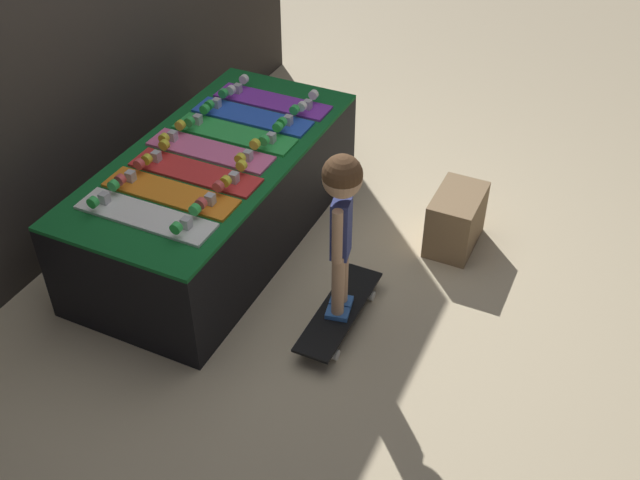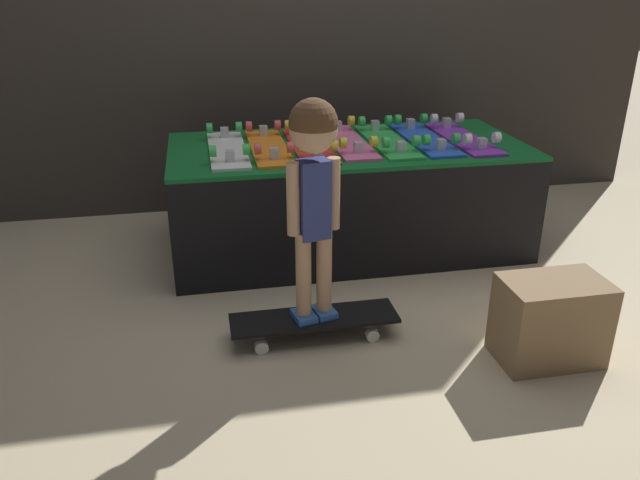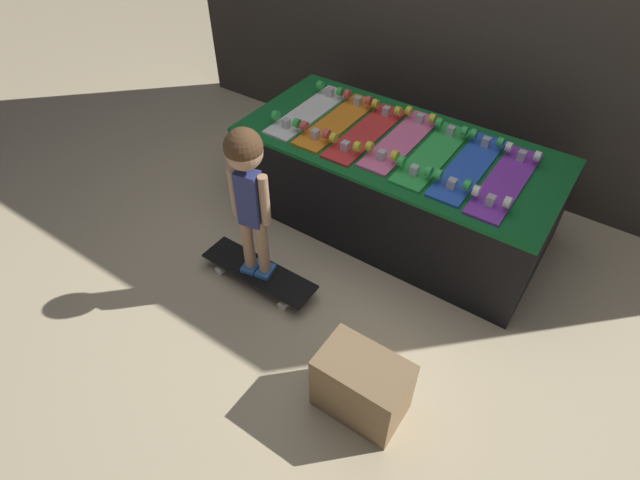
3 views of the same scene
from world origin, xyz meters
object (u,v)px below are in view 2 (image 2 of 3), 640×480
skateboard_orange_on_rack (269,146)px  skateboard_green_on_rack (387,139)px  skateboard_white_on_rack (227,148)px  skateboard_purple_on_rack (463,136)px  child (313,171)px  skateboard_blue_on_rack (424,137)px  skateboard_pink_on_rack (347,140)px  skateboard_on_floor (314,320)px  storage_box (550,320)px  skateboard_red_on_rack (309,144)px

skateboard_orange_on_rack → skateboard_green_on_rack: size_ratio=1.00×
skateboard_white_on_rack → skateboard_purple_on_rack: bearing=-0.6°
skateboard_orange_on_rack → skateboard_green_on_rack: same height
skateboard_green_on_rack → skateboard_orange_on_rack: bearing=-179.7°
skateboard_green_on_rack → child: child is taller
skateboard_blue_on_rack → child: bearing=-130.6°
skateboard_pink_on_rack → skateboard_blue_on_rack: size_ratio=1.00×
skateboard_on_floor → storage_box: (0.84, -0.32, 0.09)m
skateboard_orange_on_rack → storage_box: 1.54m
skateboard_orange_on_rack → skateboard_blue_on_rack: bearing=0.5°
child → skateboard_on_floor: bearing=0.0°
skateboard_orange_on_rack → skateboard_blue_on_rack: same height
skateboard_orange_on_rack → skateboard_green_on_rack: bearing=0.3°
skateboard_orange_on_rack → storage_box: skateboard_orange_on_rack is taller
skateboard_blue_on_rack → skateboard_on_floor: bearing=-130.6°
skateboard_blue_on_rack → skateboard_orange_on_rack: bearing=-179.5°
skateboard_purple_on_rack → skateboard_on_floor: bearing=-138.1°
skateboard_white_on_rack → skateboard_pink_on_rack: bearing=2.7°
storage_box → skateboard_red_on_rack: bearing=120.9°
skateboard_pink_on_rack → skateboard_on_floor: size_ratio=1.02×
skateboard_purple_on_rack → skateboard_blue_on_rack: bearing=174.7°
skateboard_green_on_rack → child: 1.03m
skateboard_white_on_rack → skateboard_pink_on_rack: size_ratio=1.00×
skateboard_white_on_rack → skateboard_red_on_rack: same height
skateboard_pink_on_rack → skateboard_blue_on_rack: same height
skateboard_pink_on_rack → child: 0.96m
skateboard_white_on_rack → child: bearing=-72.8°
skateboard_white_on_rack → skateboard_orange_on_rack: size_ratio=1.00×
skateboard_white_on_rack → skateboard_green_on_rack: bearing=0.3°
skateboard_pink_on_rack → skateboard_on_floor: (-0.34, -0.89, -0.50)m
skateboard_white_on_rack → child: 0.91m
child → skateboard_white_on_rack: bearing=95.6°
skateboard_white_on_rack → skateboard_orange_on_rack: 0.20m
skateboard_blue_on_rack → skateboard_on_floor: skateboard_blue_on_rack is taller
skateboard_green_on_rack → storage_box: 1.28m
skateboard_red_on_rack → storage_box: 1.42m
storage_box → skateboard_blue_on_rack: bearing=94.5°
skateboard_pink_on_rack → skateboard_on_floor: skateboard_pink_on_rack is taller
skateboard_blue_on_rack → child: size_ratio=0.79×
skateboard_blue_on_rack → skateboard_on_floor: 1.25m
skateboard_red_on_rack → skateboard_on_floor: (-0.14, -0.85, -0.50)m
skateboard_red_on_rack → skateboard_pink_on_rack: (0.20, 0.04, 0.00)m
skateboard_white_on_rack → skateboard_pink_on_rack: same height
skateboard_purple_on_rack → skateboard_red_on_rack: bearing=179.8°
skateboard_blue_on_rack → skateboard_red_on_rack: bearing=-178.5°
skateboard_white_on_rack → skateboard_orange_on_rack: same height
skateboard_red_on_rack → skateboard_purple_on_rack: size_ratio=1.00×
skateboard_on_floor → skateboard_white_on_rack: bearing=107.2°
skateboard_pink_on_rack → skateboard_green_on_rack: bearing=-7.0°
skateboard_red_on_rack → skateboard_on_floor: size_ratio=1.02×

